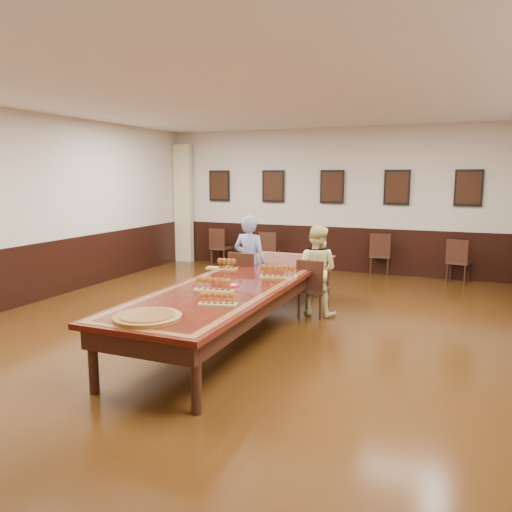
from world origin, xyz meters
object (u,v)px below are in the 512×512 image
at_px(chair_man, 247,281).
at_px(conference_table, 242,290).
at_px(spare_chair_a, 221,247).
at_px(person_woman, 316,270).
at_px(spare_chair_c, 380,254).
at_px(spare_chair_d, 458,261).
at_px(person_man, 250,262).
at_px(spare_chair_b, 270,251).
at_px(carved_platter, 147,317).
at_px(chair_woman, 314,287).

height_order(chair_man, conference_table, chair_man).
relative_size(spare_chair_a, person_woman, 0.64).
xyz_separation_m(spare_chair_c, conference_table, (-1.12, -4.84, 0.15)).
distance_m(spare_chair_d, person_man, 4.67).
distance_m(spare_chair_b, conference_table, 4.74).
bearing_deg(spare_chair_b, chair_man, 102.02).
xyz_separation_m(spare_chair_d, carved_platter, (-2.78, -6.80, 0.33)).
bearing_deg(carved_platter, spare_chair_a, 110.71).
bearing_deg(person_woman, chair_woman, 90.00).
xyz_separation_m(spare_chair_b, carved_platter, (1.25, -6.65, 0.33)).
bearing_deg(spare_chair_d, chair_woman, 71.26).
relative_size(chair_man, spare_chair_b, 1.08).
relative_size(spare_chair_a, person_man, 0.59).
bearing_deg(spare_chair_c, spare_chair_b, 0.17).
relative_size(person_woman, carved_platter, 2.03).
height_order(chair_man, chair_woman, chair_man).
xyz_separation_m(chair_woman, person_man, (-1.08, 0.03, 0.31)).
height_order(chair_man, person_man, person_man).
bearing_deg(spare_chair_a, person_man, 126.50).
bearing_deg(spare_chair_d, spare_chair_a, 11.95).
distance_m(chair_man, spare_chair_c, 4.02).
bearing_deg(spare_chair_d, chair_man, 60.25).
height_order(spare_chair_b, person_woman, person_woman).
bearing_deg(conference_table, spare_chair_b, 106.23).
distance_m(spare_chair_b, person_man, 3.45).
relative_size(person_woman, conference_table, 0.28).
xyz_separation_m(spare_chair_c, carved_platter, (-1.19, -6.94, 0.31)).
distance_m(chair_woman, spare_chair_a, 4.77).
height_order(chair_woman, person_woman, person_woman).
bearing_deg(spare_chair_b, conference_table, 103.39).
relative_size(spare_chair_d, carved_platter, 1.29).
xyz_separation_m(spare_chair_b, person_woman, (2.00, -3.25, 0.26)).
bearing_deg(chair_man, person_man, -90.00).
height_order(chair_woman, carved_platter, chair_woman).
distance_m(chair_man, person_woman, 1.13).
bearing_deg(spare_chair_d, carved_platter, 79.15).
distance_m(spare_chair_c, person_woman, 3.58).
bearing_deg(chair_man, spare_chair_a, -53.38).
bearing_deg(spare_chair_b, spare_chair_c, -175.93).
relative_size(spare_chair_b, carved_platter, 1.28).
relative_size(spare_chair_b, spare_chair_d, 0.99).
bearing_deg(person_man, conference_table, 112.84).
bearing_deg(person_woman, spare_chair_d, -117.02).
height_order(spare_chair_a, carved_platter, spare_chair_a).
relative_size(chair_man, spare_chair_d, 1.08).
distance_m(spare_chair_a, carved_platter, 7.22).
distance_m(spare_chair_c, person_man, 3.93).
height_order(person_man, conference_table, person_man).
relative_size(chair_woman, conference_table, 0.18).
bearing_deg(spare_chair_b, spare_chair_a, -7.40).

